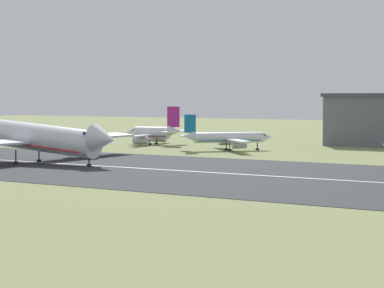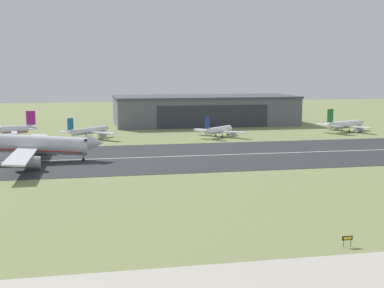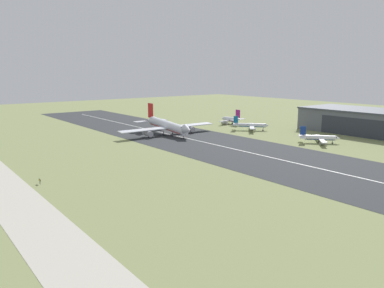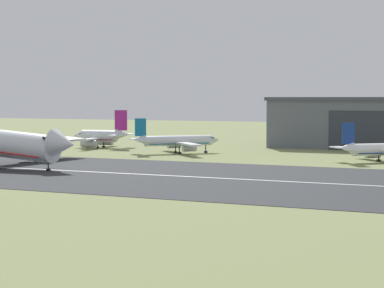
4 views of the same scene
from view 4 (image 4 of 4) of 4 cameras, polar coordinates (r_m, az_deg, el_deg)
ground_plane at (r=56.95m, az=-1.51°, el=-9.76°), size 677.91×677.91×0.00m
runway_strip at (r=114.94m, az=12.49°, el=-3.08°), size 437.91×52.63×0.06m
runway_centreline at (r=114.94m, az=12.49°, el=-3.06°), size 394.11×0.70×0.01m
airplane_parked_centre at (r=157.27m, az=14.31°, el=-0.43°), size 19.39×19.72×8.16m
airplane_parked_east at (r=197.46m, az=-6.96°, el=0.57°), size 16.44×21.12×9.94m
airplane_parked_far_east at (r=176.09m, az=-1.16°, el=0.22°), size 20.76×20.87×8.38m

